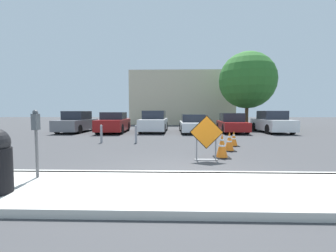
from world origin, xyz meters
TOP-DOWN VIEW (x-y plane):
  - ground_plane at (0.00, 10.00)m, footprint 96.00×96.00m
  - sidewalk_strip at (0.00, -1.04)m, footprint 22.24×2.08m
  - curb_lip at (0.00, 0.00)m, footprint 22.24×0.20m
  - road_closed_sign at (0.89, 1.90)m, footprint 1.07×0.20m
  - traffic_cone_nearest at (1.47, 2.30)m, footprint 0.52×0.52m
  - traffic_cone_second at (2.03, 3.62)m, footprint 0.48×0.48m
  - traffic_cone_third at (2.53, 4.86)m, footprint 0.45×0.45m
  - parked_car_nearest at (-7.50, 11.59)m, footprint 1.83×4.32m
  - parked_car_second at (-4.58, 11.23)m, footprint 1.97×4.23m
  - parked_car_third at (-1.66, 11.99)m, footprint 1.96×4.62m
  - parked_car_fourth at (1.26, 11.52)m, footprint 1.93×4.50m
  - parked_car_fifth at (4.18, 11.73)m, footprint 1.99×4.48m
  - parked_car_sixth at (7.09, 11.56)m, footprint 1.90×4.03m
  - bollard_nearest at (-2.00, 5.76)m, footprint 0.12×0.12m
  - bollard_second at (-3.72, 5.76)m, footprint 0.12×0.12m
  - parking_meter at (-3.04, -0.52)m, footprint 0.11×0.15m
  - building_facade_backdrop at (0.80, 23.35)m, footprint 12.38×5.00m
  - street_tree_behind_lot at (6.77, 16.43)m, footprint 5.30×5.30m

SIDE VIEW (x-z plane):
  - ground_plane at x=0.00m, z-range 0.00..0.00m
  - sidewalk_strip at x=0.00m, z-range 0.00..0.14m
  - curb_lip at x=0.00m, z-range 0.00..0.14m
  - traffic_cone_third at x=2.53m, z-range -0.01..0.66m
  - traffic_cone_second at x=2.03m, z-range -0.01..0.75m
  - traffic_cone_nearest at x=1.47m, z-range -0.01..0.81m
  - bollard_nearest at x=-2.00m, z-range 0.03..0.91m
  - bollard_second at x=-3.72m, z-range 0.03..0.93m
  - parked_car_fourth at x=1.26m, z-range -0.05..1.29m
  - parked_car_fifth at x=4.18m, z-range -0.06..1.37m
  - parked_car_second at x=-4.58m, z-range -0.04..1.45m
  - parked_car_nearest at x=-7.50m, z-range -0.07..1.50m
  - parked_car_sixth at x=7.09m, z-range -0.07..1.53m
  - parked_car_third at x=-1.66m, z-range -0.06..1.55m
  - road_closed_sign at x=0.89m, z-range 0.06..1.49m
  - parking_meter at x=-3.04m, z-range 0.40..1.84m
  - building_facade_backdrop at x=0.80m, z-range 0.00..6.36m
  - street_tree_behind_lot at x=6.77m, z-range 0.92..8.06m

